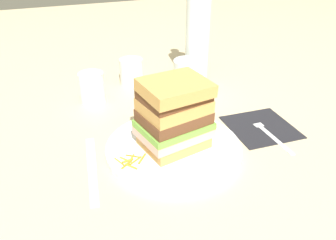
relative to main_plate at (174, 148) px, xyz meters
The scene contains 25 objects.
ground_plane 0.01m from the main_plate, 137.67° to the right, with size 3.00×3.00×0.00m, color #C6B289.
main_plate is the anchor object (origin of this frame).
sandwich 0.07m from the main_plate, 101.59° to the right, with size 0.14×0.12×0.14m.
carrot_shred_0 0.11m from the main_plate, behind, with size 0.00×0.00×0.03m, color orange.
carrot_shred_1 0.07m from the main_plate, 162.75° to the right, with size 0.00×0.00×0.03m, color orange.
carrot_shred_2 0.09m from the main_plate, 169.33° to the right, with size 0.00×0.00×0.03m, color orange.
carrot_shred_3 0.09m from the main_plate, 164.39° to the right, with size 0.00×0.00×0.03m, color orange.
carrot_shred_4 0.11m from the main_plate, 164.74° to the right, with size 0.00×0.00×0.03m, color orange.
carrot_shred_5 0.10m from the main_plate, behind, with size 0.00×0.00×0.03m, color orange.
carrot_shred_6 0.10m from the main_plate, 158.86° to the right, with size 0.00×0.00×0.03m, color orange.
carrot_shred_7 0.10m from the main_plate, 169.09° to the right, with size 0.00×0.00×0.02m, color orange.
carrot_shred_8 0.09m from the main_plate, behind, with size 0.00×0.00×0.03m, color orange.
carrot_shred_9 0.10m from the main_plate, 19.39° to the left, with size 0.00×0.00×0.03m, color orange.
carrot_shred_10 0.09m from the main_plate, 17.23° to the left, with size 0.00×0.00×0.02m, color orange.
carrot_shred_11 0.10m from the main_plate, 18.84° to the left, with size 0.00×0.00×0.03m, color orange.
carrot_shred_12 0.10m from the main_plate, 23.24° to the left, with size 0.00×0.00×0.02m, color orange.
carrot_shred_13 0.08m from the main_plate, 12.27° to the left, with size 0.00×0.00×0.03m, color orange.
carrot_shred_14 0.10m from the main_plate, 17.17° to the left, with size 0.00×0.00×0.03m, color orange.
napkin_dark 0.21m from the main_plate, ahead, with size 0.14×0.14×0.00m, color black.
fork 0.21m from the main_plate, ahead, with size 0.02×0.17×0.00m.
knife 0.16m from the main_plate, behind, with size 0.04×0.20×0.00m.
juice_glass 0.26m from the main_plate, 59.46° to the left, with size 0.08×0.08×0.09m.
water_bottle 0.38m from the main_plate, 57.56° to the left, with size 0.06×0.06×0.31m.
empty_tumbler_0 0.34m from the main_plate, 87.73° to the left, with size 0.06×0.06×0.07m, color silver.
empty_tumbler_1 0.29m from the main_plate, 111.99° to the left, with size 0.06×0.06×0.08m, color silver.
Camera 1 is at (-0.20, -0.49, 0.38)m, focal length 35.64 mm.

